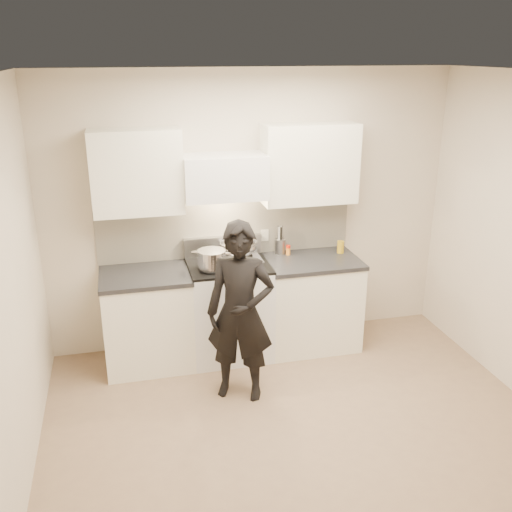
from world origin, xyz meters
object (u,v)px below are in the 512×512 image
Objects in this scene: counter_right at (310,302)px; wok at (238,247)px; person at (240,313)px; stove at (229,309)px; utensil_crock at (280,245)px.

wok reaches higher than counter_right.
person is at bearing -101.16° from wok.
stove is 0.61m from wok.
counter_right is at bearing -41.59° from utensil_crock.
stove reaches higher than counter_right.
person is at bearing -122.61° from utensil_crock.
wok is 0.28× the size of person.
counter_right is at bearing 63.26° from person.
counter_right is 2.07× the size of wok.
counter_right is 0.65m from utensil_crock.
person reaches higher than utensil_crock.
utensil_crock reaches higher than counter_right.
person is (-0.87, -0.73, 0.32)m from counter_right.
stove is 2.15× the size of wok.
counter_right is 1.19m from person.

